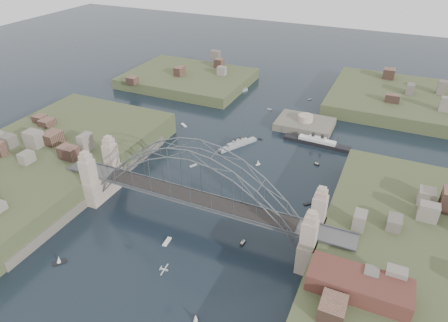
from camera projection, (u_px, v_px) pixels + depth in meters
ground at (197, 222)px, 111.21m from camera, size 500.00×500.00×0.00m
bridge at (196, 186)px, 104.80m from camera, size 84.00×13.80×24.60m
shore_west at (41, 170)px, 130.44m from camera, size 50.50×90.00×12.00m
shore_east at (423, 284)px, 89.94m from camera, size 50.50×90.00×12.00m
headland_nw at (188, 82)px, 204.27m from camera, size 60.00×45.00×9.00m
headland_ne at (411, 105)px, 178.71m from camera, size 70.00×55.00×9.50m
fort_island at (304, 128)px, 161.59m from camera, size 22.00×16.00×9.40m
wharf_shed at (359, 285)px, 79.58m from camera, size 20.00×8.00×4.00m
naval_cruiser_near at (238, 144)px, 147.91m from camera, size 10.01×15.19×4.88m
naval_cruiser_far at (234, 92)px, 191.77m from camera, size 9.06×14.88×5.28m
ocean_liner at (317, 142)px, 148.77m from camera, size 24.99×4.47×6.10m
aeroplane at (164, 269)px, 87.44m from camera, size 1.88×3.49×0.51m
small_boat_a at (193, 166)px, 136.32m from camera, size 2.10×2.81×0.45m
small_boat_b at (258, 163)px, 136.46m from camera, size 1.48×1.71×2.38m
small_boat_c at (167, 242)px, 104.37m from camera, size 1.41×3.43×0.45m
small_boat_d at (317, 164)px, 136.96m from camera, size 1.99×1.28×1.43m
small_boat_e at (184, 125)px, 162.93m from camera, size 3.43×2.91×0.45m
small_boat_f at (260, 139)px, 152.74m from camera, size 1.71×0.98×0.45m
small_boat_g at (196, 319)px, 83.53m from camera, size 1.70×2.51×2.38m
small_boat_h at (269, 109)px, 176.30m from camera, size 2.24×1.02×0.45m
small_boat_i at (308, 204)px, 118.18m from camera, size 2.56×2.46×0.45m
small_boat_j at (59, 261)px, 97.77m from camera, size 2.94×3.30×2.38m
small_boat_k at (310, 99)px, 185.88m from camera, size 1.63×2.00×0.45m
small_boat_l at (154, 140)px, 152.02m from camera, size 0.91×2.67×0.45m
small_boat_m at (243, 243)px, 103.84m from camera, size 0.97×2.37×1.43m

